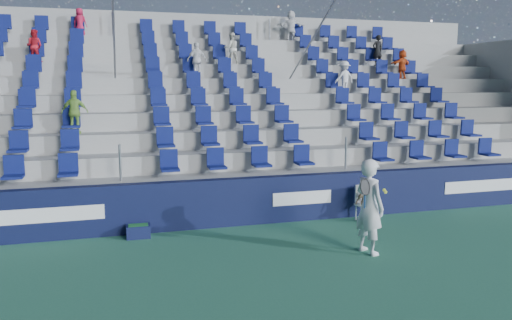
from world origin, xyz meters
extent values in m
plane|color=#307052|center=(0.00, 0.00, 0.00)|extent=(70.00, 70.00, 0.00)
cube|color=#0F1437|center=(0.00, 3.15, 0.60)|extent=(24.00, 0.30, 1.20)
cube|color=white|center=(-5.00, 2.99, 0.62)|extent=(3.20, 0.02, 0.34)
cube|color=white|center=(1.50, 2.99, 0.62)|extent=(1.60, 0.02, 0.34)
cube|color=white|center=(7.00, 2.99, 0.62)|extent=(2.40, 0.02, 0.34)
cube|color=#9A9A95|center=(0.00, 3.72, 0.60)|extent=(24.00, 0.85, 1.20)
cube|color=#9A9A95|center=(0.00, 4.57, 0.85)|extent=(24.00, 0.85, 1.70)
cube|color=#9A9A95|center=(0.00, 5.42, 1.10)|extent=(24.00, 0.85, 2.20)
cube|color=#9A9A95|center=(0.00, 6.28, 1.35)|extent=(24.00, 0.85, 2.70)
cube|color=#9A9A95|center=(0.00, 7.12, 1.60)|extent=(24.00, 0.85, 3.20)
cube|color=#9A9A95|center=(0.00, 7.97, 1.85)|extent=(24.00, 0.85, 3.70)
cube|color=#9A9A95|center=(0.00, 8.82, 2.10)|extent=(24.00, 0.85, 4.20)
cube|color=#9A9A95|center=(0.00, 9.68, 2.35)|extent=(24.00, 0.85, 4.70)
cube|color=#9A9A95|center=(0.00, 10.52, 2.60)|extent=(24.00, 0.85, 5.20)
cube|color=#9A9A95|center=(0.00, 11.20, 3.10)|extent=(24.00, 0.50, 6.20)
cube|color=#0E1755|center=(0.00, 3.72, 1.55)|extent=(16.05, 0.50, 0.70)
cube|color=#0E1755|center=(0.00, 4.57, 2.05)|extent=(16.05, 0.50, 0.70)
cube|color=#0E1755|center=(0.00, 5.42, 2.55)|extent=(16.05, 0.50, 0.70)
cube|color=#0E1755|center=(0.00, 6.28, 3.05)|extent=(16.05, 0.50, 0.70)
cube|color=#0E1755|center=(0.00, 7.12, 3.55)|extent=(16.05, 0.50, 0.70)
cube|color=#0E1755|center=(0.00, 7.97, 4.05)|extent=(16.05, 0.50, 0.70)
cube|color=#0E1755|center=(0.00, 8.82, 4.55)|extent=(16.05, 0.50, 0.70)
cube|color=#0E1755|center=(0.00, 9.68, 5.05)|extent=(16.05, 0.50, 0.70)
cube|color=#0E1755|center=(0.00, 10.52, 5.55)|extent=(16.05, 0.50, 0.70)
cylinder|color=gray|center=(-3.00, 7.12, 4.35)|extent=(0.06, 7.68, 4.55)
cylinder|color=gray|center=(3.00, 7.12, 4.35)|extent=(0.06, 7.68, 4.55)
imported|color=beige|center=(1.00, 8.77, 4.75)|extent=(0.56, 0.45, 1.11)
imported|color=#B3173A|center=(-4.11, 10.47, 5.69)|extent=(0.55, 0.45, 0.98)
imported|color=white|center=(4.58, 7.08, 3.75)|extent=(0.76, 0.51, 1.09)
imported|color=red|center=(-5.44, 8.77, 4.72)|extent=(0.60, 0.52, 1.03)
imported|color=#D24818|center=(7.33, 7.92, 4.23)|extent=(1.04, 0.63, 1.07)
imported|color=#81B146|center=(-4.09, 5.38, 2.79)|extent=(0.72, 0.38, 1.18)
imported|color=white|center=(-0.37, 7.92, 4.29)|extent=(0.74, 0.42, 1.18)
imported|color=black|center=(6.77, 8.77, 4.79)|extent=(0.45, 0.32, 1.18)
imported|color=white|center=(3.84, 10.47, 5.79)|extent=(1.13, 0.49, 1.18)
imported|color=silver|center=(1.97, 0.34, 1.01)|extent=(0.66, 0.84, 2.02)
cylinder|color=navy|center=(1.72, 0.09, 1.19)|extent=(0.03, 0.03, 0.28)
torus|color=black|center=(1.72, 0.09, 1.49)|extent=(0.30, 0.17, 0.28)
plane|color=#262626|center=(1.72, 0.09, 1.49)|extent=(0.30, 0.16, 0.29)
sphere|color=#CBDA32|center=(2.22, 0.14, 1.34)|extent=(0.07, 0.07, 0.07)
sphere|color=#CBDA32|center=(2.22, 0.20, 1.37)|extent=(0.07, 0.07, 0.07)
cube|color=white|center=(3.07, 2.55, 0.43)|extent=(0.48, 0.48, 0.04)
cube|color=white|center=(3.07, 2.75, 0.68)|extent=(0.41, 0.11, 0.51)
cylinder|color=white|center=(2.90, 2.38, 0.21)|extent=(0.03, 0.03, 0.41)
cylinder|color=white|center=(3.24, 2.38, 0.21)|extent=(0.03, 0.03, 0.41)
cylinder|color=white|center=(2.90, 2.72, 0.21)|extent=(0.03, 0.03, 0.41)
cylinder|color=white|center=(3.24, 2.72, 0.21)|extent=(0.03, 0.03, 0.41)
imported|color=tan|center=(3.07, 2.50, 0.52)|extent=(0.63, 0.29, 1.05)
cube|color=#10153B|center=(-2.66, 2.75, 0.15)|extent=(0.55, 0.37, 0.30)
cube|color=#1E662D|center=(-2.66, 2.75, 0.22)|extent=(0.45, 0.27, 0.18)
camera|label=1|loc=(-3.10, -8.77, 3.58)|focal=35.00mm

